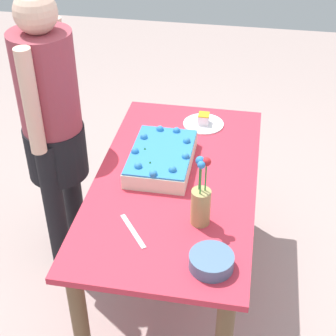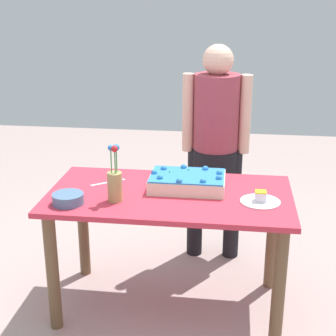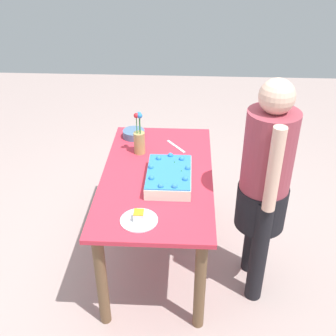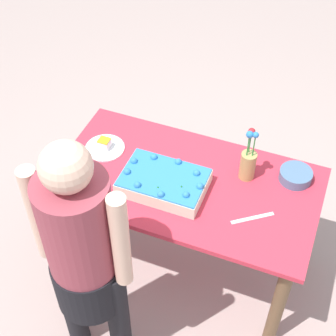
% 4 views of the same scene
% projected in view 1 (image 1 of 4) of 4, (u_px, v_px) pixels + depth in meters
% --- Properties ---
extents(ground_plane, '(8.00, 8.00, 0.00)m').
position_uv_depth(ground_plane, '(175.00, 286.00, 2.79)').
color(ground_plane, '#B09892').
extents(dining_table, '(1.37, 0.74, 0.73)m').
position_uv_depth(dining_table, '(176.00, 200.00, 2.44)').
color(dining_table, '#D13044').
rests_on(dining_table, ground_plane).
extents(sheet_cake, '(0.43, 0.28, 0.11)m').
position_uv_depth(sheet_cake, '(161.00, 158.00, 2.42)').
color(sheet_cake, white).
rests_on(sheet_cake, dining_table).
extents(serving_plate_with_slice, '(0.22, 0.22, 0.06)m').
position_uv_depth(serving_plate_with_slice, '(203.00, 122.00, 2.74)').
color(serving_plate_with_slice, white).
rests_on(serving_plate_with_slice, dining_table).
extents(cake_knife, '(0.19, 0.15, 0.00)m').
position_uv_depth(cake_knife, '(133.00, 231.00, 2.07)').
color(cake_knife, silver).
rests_on(cake_knife, dining_table).
extents(flower_vase, '(0.08, 0.08, 0.32)m').
position_uv_depth(flower_vase, '(201.00, 202.00, 2.06)').
color(flower_vase, tan).
rests_on(flower_vase, dining_table).
extents(fruit_bowl, '(0.17, 0.17, 0.06)m').
position_uv_depth(fruit_bowl, '(211.00, 261.00, 1.90)').
color(fruit_bowl, slate).
rests_on(fruit_bowl, dining_table).
extents(person_standing, '(0.45, 0.31, 1.49)m').
position_uv_depth(person_standing, '(51.00, 118.00, 2.57)').
color(person_standing, black).
rests_on(person_standing, ground_plane).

